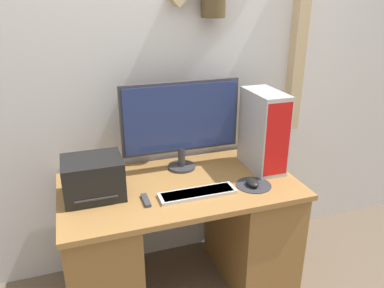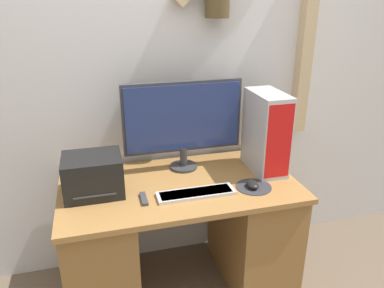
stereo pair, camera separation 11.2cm
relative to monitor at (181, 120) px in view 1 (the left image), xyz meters
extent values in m
cube|color=silver|center=(-0.07, 0.21, 0.32)|extent=(6.40, 0.05, 2.70)
cube|color=tan|center=(0.83, 0.14, 0.39)|extent=(0.08, 0.08, 1.15)
cylinder|color=#4C3D23|center=(0.23, 0.11, 0.62)|extent=(0.14, 0.14, 0.14)
cube|color=olive|center=(-0.07, -0.20, -0.32)|extent=(1.30, 0.70, 0.03)
cube|color=olive|center=(-0.53, -0.20, -0.68)|extent=(0.36, 0.65, 0.69)
cube|color=olive|center=(0.39, -0.20, -0.68)|extent=(0.36, 0.65, 0.69)
cylinder|color=#333338|center=(0.00, 0.00, -0.30)|extent=(0.17, 0.17, 0.02)
cylinder|color=#333338|center=(0.00, 0.00, -0.23)|extent=(0.04, 0.04, 0.11)
cube|color=#333338|center=(0.00, 0.01, 0.02)|extent=(0.70, 0.03, 0.41)
cube|color=navy|center=(0.00, -0.01, 0.02)|extent=(0.67, 0.01, 0.38)
cube|color=silver|center=(-0.02, -0.34, -0.30)|extent=(0.41, 0.11, 0.02)
cube|color=white|center=(-0.02, -0.34, -0.29)|extent=(0.38, 0.10, 0.01)
cylinder|color=#2D2D33|center=(0.31, -0.34, -0.30)|extent=(0.19, 0.19, 0.00)
ellipsoid|color=black|center=(0.30, -0.35, -0.28)|extent=(0.06, 0.09, 0.03)
cube|color=#B2B2B7|center=(0.46, -0.15, -0.07)|extent=(0.17, 0.32, 0.47)
cube|color=red|center=(0.46, -0.30, -0.07)|extent=(0.15, 0.01, 0.42)
cube|color=black|center=(-0.53, -0.18, -0.20)|extent=(0.30, 0.25, 0.21)
cube|color=#333333|center=(-0.53, -0.25, -0.26)|extent=(0.21, 0.11, 0.01)
cube|color=#38383D|center=(-0.29, -0.32, -0.30)|extent=(0.03, 0.12, 0.02)
camera|label=1|loc=(-0.59, -1.96, 0.68)|focal=35.00mm
camera|label=2|loc=(-0.49, -2.00, 0.68)|focal=35.00mm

